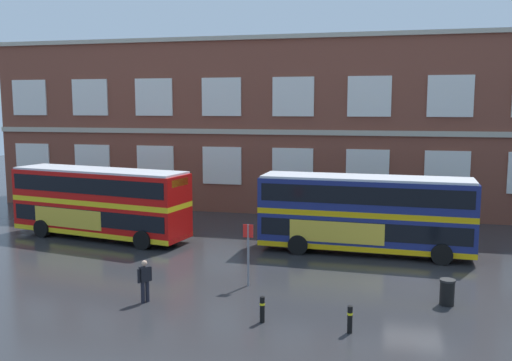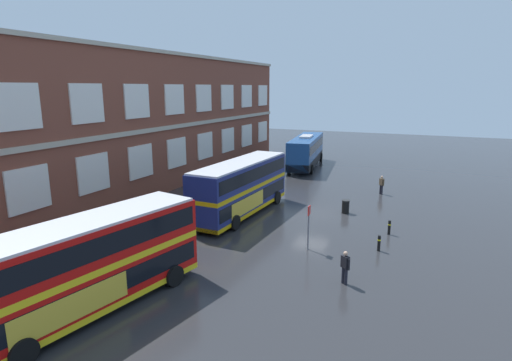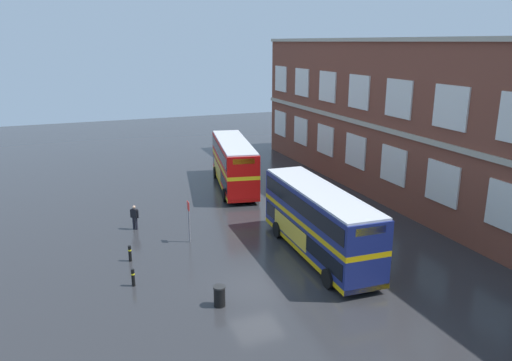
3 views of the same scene
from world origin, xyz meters
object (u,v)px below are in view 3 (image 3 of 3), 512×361
(second_passenger, at_px, (135,216))
(safety_bollard_east, at_px, (130,253))
(bus_stand_flag, at_px, (189,218))
(double_decker_middle, at_px, (319,221))
(station_litter_bin, at_px, (219,296))
(safety_bollard_west, at_px, (133,277))
(double_decker_near, at_px, (234,163))

(second_passenger, relative_size, safety_bollard_east, 1.79)
(bus_stand_flag, bearing_deg, double_decker_middle, 55.06)
(station_litter_bin, bearing_deg, safety_bollard_east, -153.15)
(second_passenger, height_order, safety_bollard_east, second_passenger)
(station_litter_bin, bearing_deg, double_decker_middle, 115.78)
(double_decker_middle, relative_size, safety_bollard_east, 11.68)
(safety_bollard_west, height_order, safety_bollard_east, same)
(bus_stand_flag, relative_size, station_litter_bin, 2.62)
(double_decker_near, relative_size, double_decker_middle, 1.02)
(station_litter_bin, xyz_separation_m, safety_bollard_west, (-3.52, -3.60, -0.03))
(station_litter_bin, bearing_deg, second_passenger, -168.38)
(second_passenger, xyz_separation_m, bus_stand_flag, (3.49, 2.91, 0.70))
(second_passenger, height_order, bus_stand_flag, bus_stand_flag)
(second_passenger, distance_m, safety_bollard_west, 8.20)
(bus_stand_flag, height_order, safety_bollard_east, bus_stand_flag)
(second_passenger, xyz_separation_m, safety_bollard_east, (4.97, -0.98, -0.44))
(double_decker_near, relative_size, safety_bollard_east, 11.88)
(double_decker_middle, bearing_deg, safety_bollard_east, -106.73)
(double_decker_near, relative_size, bus_stand_flag, 4.18)
(double_decker_middle, xyz_separation_m, second_passenger, (-8.14, -9.58, -1.22))
(double_decker_middle, xyz_separation_m, bus_stand_flag, (-4.66, -6.66, -0.51))
(safety_bollard_west, relative_size, safety_bollard_east, 1.00)
(double_decker_middle, bearing_deg, safety_bollard_west, -90.25)
(station_litter_bin, relative_size, safety_bollard_west, 1.08)
(second_passenger, distance_m, station_litter_bin, 11.86)
(double_decker_near, distance_m, double_decker_middle, 15.24)
(double_decker_near, relative_size, second_passenger, 6.64)
(double_decker_middle, distance_m, safety_bollard_east, 11.14)
(safety_bollard_east, bearing_deg, bus_stand_flag, 110.86)
(double_decker_near, xyz_separation_m, safety_bollard_west, (15.19, -10.70, -1.66))
(second_passenger, distance_m, safety_bollard_east, 5.08)
(double_decker_middle, bearing_deg, station_litter_bin, -64.22)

